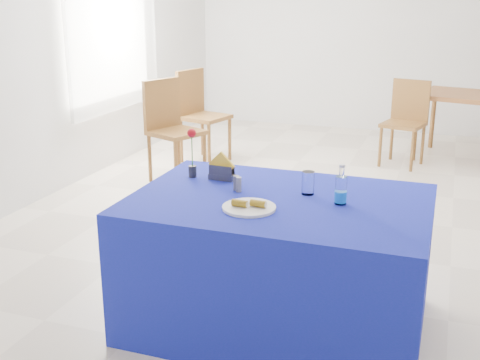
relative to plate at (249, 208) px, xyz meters
name	(u,v)px	position (x,y,z in m)	size (l,w,h in m)	color
floor	(318,212)	(-0.07, 2.12, -0.77)	(7.00, 7.00, 0.00)	beige
room_shell	(327,3)	(-0.07, 2.12, 0.98)	(7.00, 7.00, 7.00)	silver
window_pane	(109,21)	(-2.54, 2.92, 0.78)	(0.04, 1.50, 1.60)	white
curtain	(114,21)	(-2.47, 2.92, 0.78)	(0.04, 1.75, 1.85)	white
plate	(249,208)	(0.00, 0.00, 0.00)	(0.28, 0.28, 0.01)	white
drinking_glass	(308,183)	(0.23, 0.34, 0.06)	(0.07, 0.07, 0.13)	white
salt_shaker	(239,185)	(-0.14, 0.25, 0.04)	(0.03, 0.03, 0.09)	slate
pepper_shaker	(236,183)	(-0.17, 0.27, 0.04)	(0.03, 0.03, 0.09)	#5E5E62
blue_table	(278,262)	(0.10, 0.21, -0.39)	(1.60, 1.10, 0.76)	#101F95
water_bottle	(341,191)	(0.43, 0.24, 0.06)	(0.07, 0.07, 0.21)	white
napkin_holder	(222,172)	(-0.32, 0.43, 0.04)	(0.16, 0.07, 0.17)	#3C3C41
rose_vase	(192,153)	(-0.50, 0.42, 0.14)	(0.05, 0.05, 0.30)	#222327
chair_bg_left	(406,116)	(0.49, 3.96, -0.23)	(0.50, 0.50, 0.93)	brown
chair_win_a	(170,123)	(-1.70, 2.56, -0.18)	(0.59, 0.59, 1.02)	brown
chair_win_b	(198,109)	(-1.73, 3.36, -0.18)	(0.55, 0.55, 1.02)	brown
banana_pieces	(249,203)	(0.00, -0.01, 0.03)	(0.18, 0.07, 0.04)	gold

